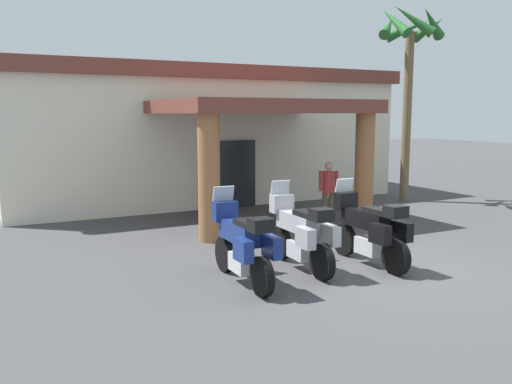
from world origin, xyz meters
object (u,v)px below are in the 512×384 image
motorcycle_blue (243,244)px  motorcycle_black (370,230)px  motel_building (198,133)px  palm_tree_near_portico (409,53)px  motorcycle_silver (301,233)px  pedestrian (328,188)px

motorcycle_blue → motorcycle_black: same height
motel_building → palm_tree_near_portico: (5.86, -4.00, 2.65)m
motel_building → motorcycle_blue: size_ratio=6.04×
motorcycle_black → motorcycle_silver: bearing=75.3°
motorcycle_blue → pedestrian: bearing=-48.2°
palm_tree_near_portico → motorcycle_silver: bearing=-144.1°
pedestrian → palm_tree_near_portico: (4.36, 1.85, 3.95)m
motel_building → pedestrian: 6.18m
motel_building → motorcycle_silver: size_ratio=6.04×
motorcycle_black → pedestrian: (1.64, 3.81, 0.25)m
motorcycle_black → palm_tree_near_portico: (6.00, 5.66, 4.20)m
motel_building → palm_tree_near_portico: bearing=-34.8°
motorcycle_blue → motorcycle_black: 2.71m
motorcycle_silver → motorcycle_black: same height
motorcycle_silver → palm_tree_near_portico: 10.00m
palm_tree_near_portico → motorcycle_black: bearing=-136.6°
motorcycle_blue → pedestrian: pedestrian is taller
motel_building → motorcycle_silver: 9.57m
motel_building → motorcycle_black: size_ratio=6.04×
motorcycle_silver → motel_building: bearing=-7.6°
motorcycle_silver → motorcycle_black: 1.40m
motorcycle_black → palm_tree_near_portico: bearing=-47.3°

